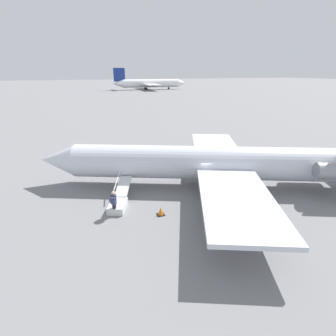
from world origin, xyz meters
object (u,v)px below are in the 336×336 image
(airplane_far_center, at_px, (150,83))
(boarding_stairs, at_px, (119,202))
(passenger, at_px, (114,202))
(airplane_main, at_px, (221,163))

(airplane_far_center, distance_m, boarding_stairs, 125.91)
(airplane_far_center, xyz_separation_m, passenger, (39.49, 120.76, -2.16))
(airplane_far_center, bearing_deg, airplane_main, -100.37)
(airplane_main, relative_size, boarding_stairs, 6.67)
(airplane_main, height_order, airplane_far_center, airplane_far_center)
(airplane_main, xyz_separation_m, airplane_far_center, (-30.47, -119.23, 1.04))
(airplane_main, bearing_deg, boarding_stairs, 27.10)
(airplane_main, xyz_separation_m, passenger, (9.02, 1.54, -1.12))
(airplane_far_center, relative_size, passenger, 22.46)
(boarding_stairs, relative_size, passenger, 2.35)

